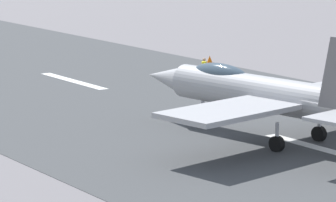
# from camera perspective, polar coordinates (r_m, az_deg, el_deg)

# --- Properties ---
(fighter_jet) EXTENTS (16.73, 14.94, 5.55)m
(fighter_jet) POSITION_cam_1_polar(r_m,az_deg,el_deg) (48.78, 6.03, 0.41)
(fighter_jet) COLOR #A3A2A5
(fighter_jet) RESTS_ON ground
(crew_person) EXTENTS (0.61, 0.47, 1.59)m
(crew_person) POSITION_cam_1_polar(r_m,az_deg,el_deg) (66.53, 2.08, 1.81)
(crew_person) COLOR #1E2338
(crew_person) RESTS_ON ground
(marker_cone_far) EXTENTS (0.44, 0.44, 0.55)m
(marker_cone_far) POSITION_cam_1_polar(r_m,az_deg,el_deg) (75.07, 2.41, 2.41)
(marker_cone_far) COLOR orange
(marker_cone_far) RESTS_ON ground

